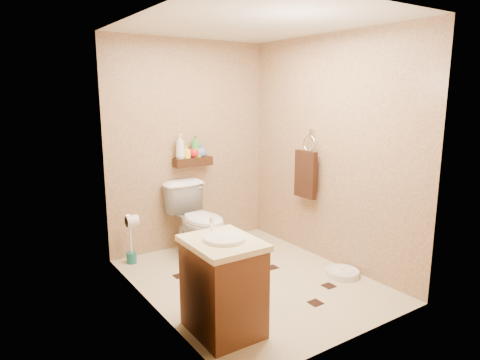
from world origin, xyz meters
TOP-DOWN VIEW (x-y plane):
  - ground at (0.00, 0.00)m, footprint 2.50×2.50m
  - wall_back at (0.00, 1.25)m, footprint 2.00×0.04m
  - wall_front at (0.00, -1.25)m, footprint 2.00×0.04m
  - wall_left at (-1.00, 0.00)m, footprint 0.04×2.50m
  - wall_right at (1.00, 0.00)m, footprint 0.04×2.50m
  - ceiling at (0.00, 0.00)m, footprint 2.00×2.50m
  - wall_shelf at (0.00, 1.17)m, footprint 0.46×0.14m
  - floor_accents at (0.02, -0.03)m, footprint 1.19×1.44m
  - toilet at (-0.12, 0.83)m, footprint 0.52×0.84m
  - vanity at (-0.70, -0.62)m, footprint 0.50×0.61m
  - bathroom_scale at (0.82, -0.43)m, footprint 0.35×0.35m
  - toilet_brush at (-0.82, 1.07)m, footprint 0.11×0.11m
  - towel_ring at (0.91, 0.25)m, footprint 0.12×0.30m
  - toilet_paper at (-0.94, 0.65)m, footprint 0.12×0.11m
  - bottle_a at (-0.16, 1.17)m, footprint 0.13×0.13m
  - bottle_b at (-0.08, 1.17)m, footprint 0.08×0.08m
  - bottle_c at (0.02, 1.17)m, footprint 0.13×0.13m
  - bottle_d at (0.04, 1.17)m, footprint 0.11×0.11m
  - bottle_e at (0.06, 1.17)m, footprint 0.08×0.08m
  - bottle_f at (0.11, 1.17)m, footprint 0.15×0.15m

SIDE VIEW (x-z plane):
  - ground at x=0.00m, z-range 0.00..0.00m
  - floor_accents at x=0.02m, z-range 0.00..0.01m
  - bathroom_scale at x=0.82m, z-range 0.00..0.07m
  - toilet_brush at x=-0.82m, z-range -0.07..0.40m
  - vanity at x=-0.70m, z-range -0.05..0.80m
  - toilet at x=-0.12m, z-range 0.00..0.82m
  - toilet_paper at x=-0.94m, z-range 0.54..0.66m
  - towel_ring at x=0.91m, z-range 0.57..1.33m
  - wall_shelf at x=0.00m, z-range 0.97..1.07m
  - bottle_b at x=-0.08m, z-range 1.07..1.21m
  - bottle_f at x=0.11m, z-range 1.07..1.22m
  - bottle_e at x=0.06m, z-range 1.07..1.22m
  - bottle_c at x=0.02m, z-range 1.07..1.23m
  - bottle_d at x=0.04m, z-range 1.07..1.32m
  - wall_back at x=0.00m, z-range 0.00..2.40m
  - wall_front at x=0.00m, z-range 0.00..2.40m
  - wall_left at x=-1.00m, z-range 0.00..2.40m
  - wall_right at x=1.00m, z-range 0.00..2.40m
  - bottle_a at x=-0.16m, z-range 1.07..1.35m
  - ceiling at x=0.00m, z-range 2.39..2.41m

